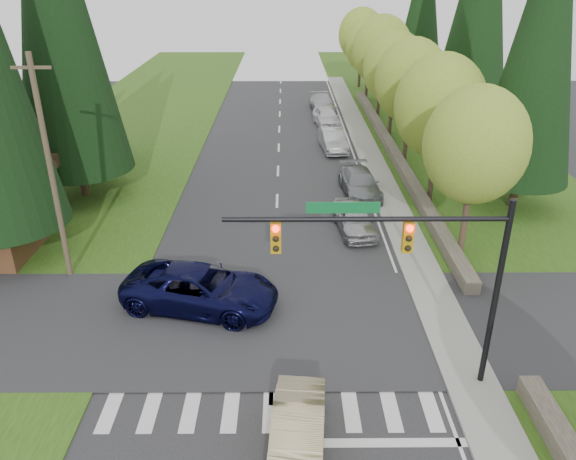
{
  "coord_description": "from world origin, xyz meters",
  "views": [
    {
      "loc": [
        0.48,
        -10.71,
        13.06
      ],
      "look_at": [
        0.61,
        10.93,
        2.8
      ],
      "focal_mm": 35.0,
      "sensor_mm": 36.0,
      "label": 1
    }
  ],
  "objects_px": {
    "parked_car_c": "(333,140)",
    "parked_car_e": "(323,104)",
    "parked_car_b": "(360,183)",
    "parked_car_d": "(327,117)",
    "sedan_champagne": "(298,433)",
    "suv_navy": "(201,289)",
    "parked_car_a": "(354,218)"
  },
  "relations": [
    {
      "from": "parked_car_a",
      "to": "parked_car_d",
      "type": "relative_size",
      "value": 0.93
    },
    {
      "from": "parked_car_b",
      "to": "parked_car_e",
      "type": "distance_m",
      "value": 22.06
    },
    {
      "from": "parked_car_b",
      "to": "parked_car_d",
      "type": "height_order",
      "value": "parked_car_d"
    },
    {
      "from": "suv_navy",
      "to": "parked_car_b",
      "type": "distance_m",
      "value": 15.12
    },
    {
      "from": "parked_car_b",
      "to": "sedan_champagne",
      "type": "bearing_deg",
      "value": -106.16
    },
    {
      "from": "parked_car_a",
      "to": "sedan_champagne",
      "type": "bearing_deg",
      "value": -109.26
    },
    {
      "from": "parked_car_c",
      "to": "parked_car_d",
      "type": "bearing_deg",
      "value": 84.69
    },
    {
      "from": "parked_car_e",
      "to": "suv_navy",
      "type": "bearing_deg",
      "value": -106.5
    },
    {
      "from": "suv_navy",
      "to": "parked_car_c",
      "type": "relative_size",
      "value": 1.33
    },
    {
      "from": "sedan_champagne",
      "to": "parked_car_d",
      "type": "bearing_deg",
      "value": 89.62
    },
    {
      "from": "suv_navy",
      "to": "parked_car_e",
      "type": "relative_size",
      "value": 1.21
    },
    {
      "from": "sedan_champagne",
      "to": "suv_navy",
      "type": "bearing_deg",
      "value": 121.13
    },
    {
      "from": "parked_car_c",
      "to": "parked_car_d",
      "type": "relative_size",
      "value": 1.0
    },
    {
      "from": "parked_car_e",
      "to": "parked_car_b",
      "type": "bearing_deg",
      "value": -92.27
    },
    {
      "from": "sedan_champagne",
      "to": "parked_car_b",
      "type": "distance_m",
      "value": 20.96
    },
    {
      "from": "parked_car_a",
      "to": "parked_car_c",
      "type": "distance_m",
      "value": 14.6
    },
    {
      "from": "parked_car_a",
      "to": "parked_car_d",
      "type": "xyz_separation_m",
      "value": [
        0.0,
        21.87,
        0.06
      ]
    },
    {
      "from": "suv_navy",
      "to": "parked_car_e",
      "type": "xyz_separation_m",
      "value": [
        7.22,
        34.75,
        -0.12
      ]
    },
    {
      "from": "parked_car_b",
      "to": "parked_car_c",
      "type": "distance_m",
      "value": 9.32
    },
    {
      "from": "sedan_champagne",
      "to": "parked_car_c",
      "type": "relative_size",
      "value": 0.91
    },
    {
      "from": "parked_car_c",
      "to": "parked_car_e",
      "type": "xyz_separation_m",
      "value": [
        0.0,
        12.77,
        -0.02
      ]
    },
    {
      "from": "suv_navy",
      "to": "parked_car_c",
      "type": "xyz_separation_m",
      "value": [
        7.22,
        21.99,
        -0.1
      ]
    },
    {
      "from": "parked_car_a",
      "to": "parked_car_e",
      "type": "distance_m",
      "value": 27.37
    },
    {
      "from": "parked_car_c",
      "to": "parked_car_e",
      "type": "height_order",
      "value": "parked_car_c"
    },
    {
      "from": "parked_car_c",
      "to": "sedan_champagne",
      "type": "bearing_deg",
      "value": -101.76
    },
    {
      "from": "parked_car_a",
      "to": "parked_car_c",
      "type": "xyz_separation_m",
      "value": [
        0.0,
        14.6,
        0.03
      ]
    },
    {
      "from": "parked_car_b",
      "to": "parked_car_e",
      "type": "bearing_deg",
      "value": 88.23
    },
    {
      "from": "parked_car_b",
      "to": "parked_car_e",
      "type": "relative_size",
      "value": 0.98
    },
    {
      "from": "parked_car_c",
      "to": "parked_car_b",
      "type": "bearing_deg",
      "value": -89.41
    },
    {
      "from": "sedan_champagne",
      "to": "parked_car_b",
      "type": "xyz_separation_m",
      "value": [
        4.32,
        20.51,
        0.04
      ]
    },
    {
      "from": "parked_car_d",
      "to": "parked_car_e",
      "type": "relative_size",
      "value": 0.9
    },
    {
      "from": "parked_car_a",
      "to": "parked_car_c",
      "type": "height_order",
      "value": "parked_car_c"
    }
  ]
}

